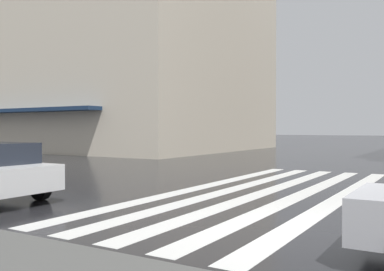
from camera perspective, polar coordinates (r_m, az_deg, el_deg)
name	(u,v)px	position (r m, az deg, el deg)	size (l,w,h in m)	color
ground_plane	(313,232)	(7.69, 15.81, -12.25)	(220.00, 220.00, 0.00)	black
zebra_crossing	(267,192)	(12.18, 9.87, -7.33)	(13.00, 4.50, 0.01)	silver
haussmann_block_mid	(94,22)	(41.79, -12.91, 14.52)	(20.12, 28.14, 23.68)	beige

